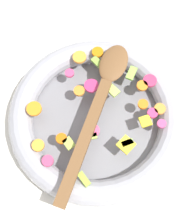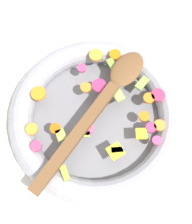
{
  "view_description": "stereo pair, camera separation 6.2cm",
  "coord_description": "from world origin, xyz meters",
  "views": [
    {
      "loc": [
        -0.01,
        -0.22,
        0.62
      ],
      "look_at": [
        0.0,
        0.0,
        0.05
      ],
      "focal_mm": 50.0,
      "sensor_mm": 36.0,
      "label": 1
    },
    {
      "loc": [
        0.05,
        -0.22,
        0.62
      ],
      "look_at": [
        0.0,
        0.0,
        0.05
      ],
      "focal_mm": 50.0,
      "sensor_mm": 36.0,
      "label": 2
    }
  ],
  "objects": [
    {
      "name": "chopped_vegetables",
      "position": [
        0.01,
        0.01,
        0.05
      ],
      "size": [
        0.28,
        0.3,
        0.01
      ],
      "color": "orange",
      "rests_on": "skillet"
    },
    {
      "name": "skillet",
      "position": [
        0.0,
        0.0,
        0.02
      ],
      "size": [
        0.36,
        0.36,
        0.05
      ],
      "color": "slate",
      "rests_on": "ground_plane"
    },
    {
      "name": "wooden_spoon",
      "position": [
        0.01,
        0.02,
        0.06
      ],
      "size": [
        0.17,
        0.34,
        0.01
      ],
      "color": "brown",
      "rests_on": "chopped_vegetables"
    },
    {
      "name": "ground_plane",
      "position": [
        0.0,
        0.0,
        0.0
      ],
      "size": [
        4.0,
        4.0,
        0.0
      ],
      "primitive_type": "plane",
      "color": "silver"
    }
  ]
}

